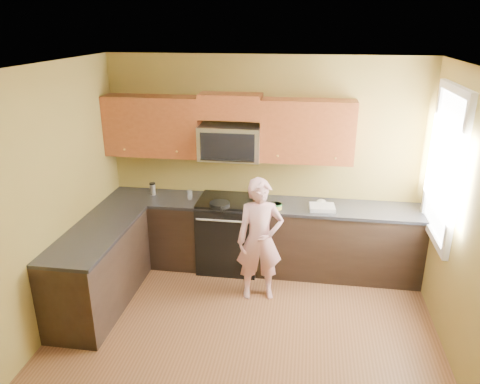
% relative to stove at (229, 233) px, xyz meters
% --- Properties ---
extents(floor, '(4.00, 4.00, 0.00)m').
position_rel_stove_xyz_m(floor, '(0.40, -1.68, -0.47)').
color(floor, brown).
rests_on(floor, ground).
extents(ceiling, '(4.00, 4.00, 0.00)m').
position_rel_stove_xyz_m(ceiling, '(0.40, -1.68, 2.23)').
color(ceiling, white).
rests_on(ceiling, ground).
extents(wall_back, '(4.00, 0.00, 4.00)m').
position_rel_stove_xyz_m(wall_back, '(0.40, 0.32, 0.88)').
color(wall_back, olive).
rests_on(wall_back, ground).
extents(wall_left, '(0.00, 4.00, 4.00)m').
position_rel_stove_xyz_m(wall_left, '(-1.60, -1.68, 0.88)').
color(wall_left, olive).
rests_on(wall_left, ground).
extents(cabinet_back_run, '(4.00, 0.60, 0.88)m').
position_rel_stove_xyz_m(cabinet_back_run, '(0.40, 0.02, -0.03)').
color(cabinet_back_run, black).
rests_on(cabinet_back_run, floor).
extents(cabinet_left_run, '(0.60, 1.60, 0.88)m').
position_rel_stove_xyz_m(cabinet_left_run, '(-1.30, -1.08, -0.03)').
color(cabinet_left_run, black).
rests_on(cabinet_left_run, floor).
extents(countertop_back, '(4.00, 0.62, 0.04)m').
position_rel_stove_xyz_m(countertop_back, '(0.40, 0.01, 0.43)').
color(countertop_back, black).
rests_on(countertop_back, cabinet_back_run).
extents(countertop_left, '(0.62, 1.60, 0.04)m').
position_rel_stove_xyz_m(countertop_left, '(-1.29, -1.08, 0.43)').
color(countertop_left, black).
rests_on(countertop_left, cabinet_left_run).
extents(stove, '(0.76, 0.65, 0.95)m').
position_rel_stove_xyz_m(stove, '(0.00, 0.00, 0.00)').
color(stove, black).
rests_on(stove, floor).
extents(microwave, '(0.76, 0.40, 0.42)m').
position_rel_stove_xyz_m(microwave, '(0.00, 0.12, 0.97)').
color(microwave, silver).
rests_on(microwave, wall_back).
extents(upper_cab_left, '(1.22, 0.33, 0.75)m').
position_rel_stove_xyz_m(upper_cab_left, '(-0.99, 0.16, 0.97)').
color(upper_cab_left, brown).
rests_on(upper_cab_left, wall_back).
extents(upper_cab_right, '(1.12, 0.33, 0.75)m').
position_rel_stove_xyz_m(upper_cab_right, '(0.94, 0.16, 0.97)').
color(upper_cab_right, brown).
rests_on(upper_cab_right, wall_back).
extents(upper_cab_over_mw, '(0.76, 0.33, 0.30)m').
position_rel_stove_xyz_m(upper_cab_over_mw, '(0.00, 0.16, 1.62)').
color(upper_cab_over_mw, brown).
rests_on(upper_cab_over_mw, wall_back).
extents(window, '(0.06, 1.06, 1.66)m').
position_rel_stove_xyz_m(window, '(2.38, -0.48, 1.17)').
color(window, white).
rests_on(window, wall_right).
extents(woman, '(0.59, 0.45, 1.46)m').
position_rel_stove_xyz_m(woman, '(0.47, -0.64, 0.25)').
color(woman, pink).
rests_on(woman, floor).
extents(frying_pan, '(0.37, 0.49, 0.06)m').
position_rel_stove_xyz_m(frying_pan, '(-0.07, -0.26, 0.47)').
color(frying_pan, black).
rests_on(frying_pan, stove).
extents(butter_tub, '(0.15, 0.15, 0.09)m').
position_rel_stove_xyz_m(butter_tub, '(0.62, -0.15, 0.45)').
color(butter_tub, yellow).
rests_on(butter_tub, countertop_back).
extents(toast_slice, '(0.12, 0.12, 0.01)m').
position_rel_stove_xyz_m(toast_slice, '(0.42, -0.15, 0.45)').
color(toast_slice, '#B27F47').
rests_on(toast_slice, countertop_back).
extents(napkin_a, '(0.13, 0.14, 0.06)m').
position_rel_stove_xyz_m(napkin_a, '(0.36, -0.23, 0.48)').
color(napkin_a, silver).
rests_on(napkin_a, countertop_back).
extents(napkin_b, '(0.13, 0.14, 0.07)m').
position_rel_stove_xyz_m(napkin_b, '(1.16, 0.07, 0.48)').
color(napkin_b, silver).
rests_on(napkin_b, countertop_back).
extents(dish_towel, '(0.32, 0.26, 0.05)m').
position_rel_stove_xyz_m(dish_towel, '(1.16, -0.08, 0.47)').
color(dish_towel, white).
rests_on(dish_towel, countertop_back).
extents(travel_mug, '(0.09, 0.09, 0.17)m').
position_rel_stove_xyz_m(travel_mug, '(-1.03, 0.09, 0.45)').
color(travel_mug, silver).
rests_on(travel_mug, countertop_back).
extents(glass_c, '(0.07, 0.07, 0.12)m').
position_rel_stove_xyz_m(glass_c, '(-0.51, 0.01, 0.51)').
color(glass_c, silver).
rests_on(glass_c, countertop_back).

